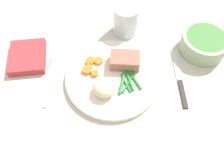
% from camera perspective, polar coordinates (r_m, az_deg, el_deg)
% --- Properties ---
extents(dining_table, '(1.20, 0.90, 0.02)m').
position_cam_1_polar(dining_table, '(0.73, -1.08, -1.50)').
color(dining_table, beige).
rests_on(dining_table, ground).
extents(dinner_plate, '(0.27, 0.27, 0.02)m').
position_cam_1_polar(dinner_plate, '(0.71, -0.00, -0.80)').
color(dinner_plate, white).
rests_on(dinner_plate, dining_table).
extents(meat_portion, '(0.09, 0.06, 0.04)m').
position_cam_1_polar(meat_portion, '(0.72, 2.80, 3.25)').
color(meat_portion, '#A86B56').
rests_on(meat_portion, dinner_plate).
extents(mashed_potatoes, '(0.06, 0.06, 0.04)m').
position_cam_1_polar(mashed_potatoes, '(0.66, -1.96, -3.08)').
color(mashed_potatoes, beige).
rests_on(mashed_potatoes, dinner_plate).
extents(carrot_slices, '(0.06, 0.07, 0.01)m').
position_cam_1_polar(carrot_slices, '(0.72, -4.94, 2.07)').
color(carrot_slices, orange).
rests_on(carrot_slices, dinner_plate).
extents(green_beans, '(0.07, 0.09, 0.01)m').
position_cam_1_polar(green_beans, '(0.69, 3.52, -1.46)').
color(green_beans, '#2D8C38').
rests_on(green_beans, dinner_plate).
extents(fork, '(0.01, 0.17, 0.00)m').
position_cam_1_polar(fork, '(0.74, -14.58, -1.58)').
color(fork, silver).
rests_on(fork, dining_table).
extents(knife, '(0.02, 0.20, 0.01)m').
position_cam_1_polar(knife, '(0.74, 15.04, -0.82)').
color(knife, black).
rests_on(knife, dining_table).
extents(water_glass, '(0.08, 0.08, 0.10)m').
position_cam_1_polar(water_glass, '(0.81, 3.06, 12.12)').
color(water_glass, silver).
rests_on(water_glass, dining_table).
extents(salad_bowl, '(0.14, 0.14, 0.06)m').
position_cam_1_polar(salad_bowl, '(0.81, 20.24, 6.85)').
color(salad_bowl, '#99B28C').
rests_on(salad_bowl, dining_table).
extents(napkin, '(0.11, 0.13, 0.02)m').
position_cam_1_polar(napkin, '(0.79, -18.91, 3.84)').
color(napkin, '#B2383D').
rests_on(napkin, dining_table).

